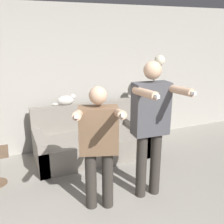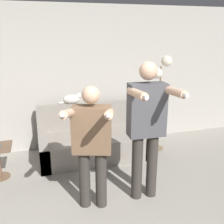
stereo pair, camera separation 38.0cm
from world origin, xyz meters
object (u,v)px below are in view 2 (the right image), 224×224
cat (72,99)px  floor_lamp (161,77)px  person_left (92,140)px  person_right (147,123)px  couch (94,141)px

cat → floor_lamp: bearing=-15.1°
person_left → cat: bearing=107.0°
person_right → couch: bearing=108.0°
person_left → person_right: 0.71m
person_left → person_right: size_ratio=0.86×
couch → cat: (-0.31, 0.33, 0.71)m
couch → person_left: 1.58m
couch → person_left: person_left is taller
person_right → floor_lamp: (0.85, 1.33, 0.31)m
couch → cat: cat is taller
cat → person_right: bearing=-68.9°
couch → floor_lamp: (1.21, -0.08, 1.09)m
couch → floor_lamp: floor_lamp is taller
couch → person_right: size_ratio=1.05×
person_right → floor_lamp: size_ratio=1.04×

